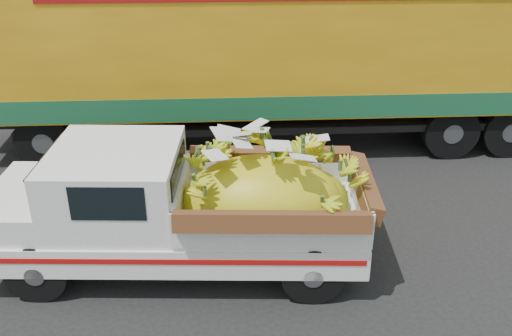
{
  "coord_description": "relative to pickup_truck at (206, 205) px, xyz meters",
  "views": [
    {
      "loc": [
        -0.7,
        -7.44,
        4.95
      ],
      "look_at": [
        -0.67,
        0.03,
        1.26
      ],
      "focal_mm": 40.0,
      "sensor_mm": 36.0,
      "label": 1
    }
  ],
  "objects": [
    {
      "name": "ground",
      "position": [
        1.37,
        0.56,
        -0.97
      ],
      "size": [
        100.0,
        100.0,
        0.0
      ],
      "primitive_type": "plane",
      "color": "black",
      "rests_on": "ground"
    },
    {
      "name": "curb",
      "position": [
        1.37,
        6.93,
        -0.9
      ],
      "size": [
        60.0,
        0.25,
        0.15
      ],
      "primitive_type": "cube",
      "color": "gray",
      "rests_on": "ground"
    },
    {
      "name": "sidewalk",
      "position": [
        1.37,
        9.03,
        -0.9
      ],
      "size": [
        60.0,
        4.0,
        0.14
      ],
      "primitive_type": "cube",
      "color": "gray",
      "rests_on": "ground"
    },
    {
      "name": "pickup_truck",
      "position": [
        0.0,
        0.0,
        0.0
      ],
      "size": [
        5.19,
        1.96,
        1.81
      ],
      "rotation": [
        0.0,
        0.0,
        -0.02
      ],
      "color": "black",
      "rests_on": "ground"
    },
    {
      "name": "semi_trailer",
      "position": [
        1.1,
        4.48,
        1.15
      ],
      "size": [
        12.04,
        3.14,
        3.8
      ],
      "rotation": [
        0.0,
        0.0,
        0.05
      ],
      "color": "black",
      "rests_on": "ground"
    }
  ]
}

